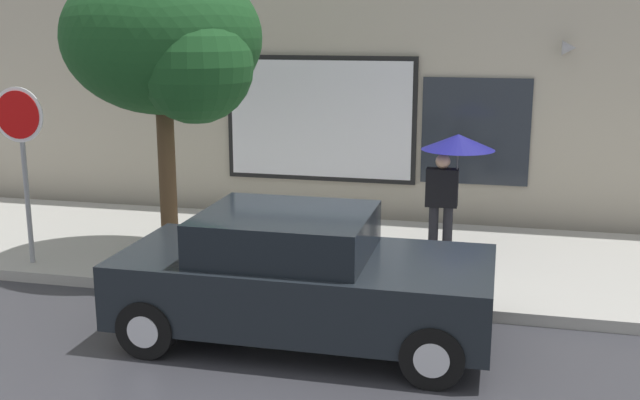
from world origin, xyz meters
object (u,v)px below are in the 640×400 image
at_px(fire_hydrant, 278,246).
at_px(street_tree, 168,44).
at_px(pedestrian_with_umbrella, 453,159).
at_px(stop_sign, 21,140).
at_px(parked_car, 301,278).

distance_m(fire_hydrant, street_tree, 3.13).
relative_size(pedestrian_with_umbrella, street_tree, 0.43).
distance_m(street_tree, stop_sign, 2.42).
relative_size(fire_hydrant, street_tree, 0.17).
bearing_deg(pedestrian_with_umbrella, fire_hydrant, -154.24).
bearing_deg(street_tree, stop_sign, -161.20).
height_order(fire_hydrant, pedestrian_with_umbrella, pedestrian_with_umbrella).
relative_size(parked_car, street_tree, 0.98).
xyz_separation_m(parked_car, fire_hydrant, (-0.82, 1.84, -0.22)).
xyz_separation_m(pedestrian_with_umbrella, stop_sign, (-5.79, -1.57, 0.29)).
height_order(parked_car, street_tree, street_tree).
bearing_deg(parked_car, fire_hydrant, 113.94).
relative_size(fire_hydrant, stop_sign, 0.29).
height_order(pedestrian_with_umbrella, street_tree, street_tree).
height_order(fire_hydrant, stop_sign, stop_sign).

